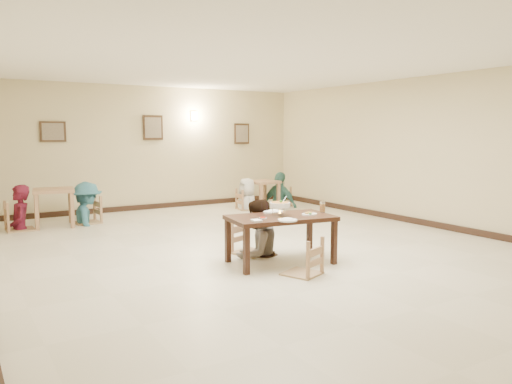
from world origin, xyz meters
TOP-DOWN VIEW (x-y plane):
  - floor at (0.00, 0.00)m, footprint 10.00×10.00m
  - ceiling at (0.00, 0.00)m, footprint 10.00×10.00m
  - wall_back at (0.00, 5.00)m, footprint 10.00×0.00m
  - wall_right at (4.00, 0.00)m, footprint 0.00×10.00m
  - baseboard_back at (0.00, 4.97)m, footprint 8.00×0.06m
  - baseboard_right at (3.97, 0.00)m, footprint 0.06×10.00m
  - picture_a at (-2.20, 4.96)m, footprint 0.55×0.04m
  - picture_b at (0.10, 4.96)m, footprint 0.50×0.04m
  - picture_c at (2.60, 4.96)m, footprint 0.45×0.04m
  - wall_sconce at (1.20, 4.96)m, footprint 0.16×0.05m
  - main_table at (-0.18, -0.98)m, footprint 1.58×1.03m
  - chair_far at (-0.25, -0.26)m, footprint 0.48×0.48m
  - chair_near at (-0.27, -1.62)m, footprint 0.44×0.44m
  - main_diner at (-0.21, -0.38)m, footprint 0.99×0.87m
  - curry_warmer at (-0.18, -0.95)m, footprint 0.33×0.29m
  - rice_plate_far at (-0.12, -0.68)m, footprint 0.31×0.31m
  - rice_plate_near at (-0.34, -1.37)m, footprint 0.26×0.26m
  - fried_plate at (0.21, -1.14)m, footprint 0.24×0.24m
  - chili_dish at (-0.54, -1.06)m, footprint 0.11×0.11m
  - napkin_cutlery at (-0.73, -1.20)m, footprint 0.15×0.23m
  - drink_glass at (0.53, -1.04)m, footprint 0.08×0.08m
  - bg_table_left at (-2.45, 3.74)m, footprint 0.87×0.87m
  - bg_table_right at (2.50, 3.73)m, footprint 0.74×0.74m
  - bg_chair_ll at (-3.09, 3.68)m, footprint 0.50×0.50m
  - bg_chair_lr at (-1.80, 3.79)m, footprint 0.50×0.50m
  - bg_chair_rl at (1.99, 3.65)m, footprint 0.45×0.45m
  - bg_chair_rr at (3.01, 3.70)m, footprint 0.44×0.44m
  - bg_diner_a at (-3.09, 3.68)m, footprint 0.45×0.66m
  - bg_diner_b at (-1.80, 3.79)m, footprint 0.70×1.15m
  - bg_diner_c at (1.99, 3.65)m, footprint 0.54×0.78m
  - bg_diner_d at (3.01, 3.70)m, footprint 0.72×1.11m

SIDE VIEW (x-z plane):
  - floor at x=0.00m, z-range 0.00..0.00m
  - baseboard_back at x=0.00m, z-range 0.00..0.12m
  - baseboard_right at x=3.97m, z-range 0.00..0.12m
  - bg_chair_rr at x=3.01m, z-range 0.00..0.94m
  - chair_near at x=-0.27m, z-range 0.00..0.94m
  - bg_chair_rl at x=1.99m, z-range 0.00..0.95m
  - chair_far at x=-0.25m, z-range 0.00..1.02m
  - bg_chair_lr at x=-1.80m, z-range 0.00..1.06m
  - bg_chair_ll at x=-3.09m, z-range 0.00..1.06m
  - bg_table_right at x=2.50m, z-range 0.21..0.89m
  - main_table at x=-0.18m, z-range 0.27..0.96m
  - bg_table_left at x=-2.45m, z-range 0.24..1.01m
  - chili_dish at x=-0.54m, z-range 0.69..0.71m
  - rice_plate_near at x=-0.34m, z-range 0.67..0.73m
  - napkin_cutlery at x=-0.73m, z-range 0.69..0.72m
  - rice_plate_far at x=-0.12m, z-range 0.67..0.74m
  - fried_plate at x=0.21m, z-range 0.68..0.73m
  - drink_glass at x=0.53m, z-range 0.69..0.85m
  - bg_diner_c at x=1.99m, z-range 0.00..1.55m
  - curry_warmer at x=-0.18m, z-range 0.71..0.98m
  - main_diner at x=-0.21m, z-range 0.00..1.72m
  - bg_diner_b at x=-1.80m, z-range 0.00..1.73m
  - bg_diner_d at x=3.01m, z-range 0.00..1.76m
  - bg_diner_a at x=-3.09m, z-range 0.00..1.76m
  - wall_back at x=0.00m, z-range -3.50..6.50m
  - wall_right at x=4.00m, z-range -3.50..6.50m
  - picture_c at x=2.60m, z-range 1.57..2.12m
  - picture_a at x=-2.20m, z-range 1.67..2.12m
  - picture_b at x=0.10m, z-range 1.70..2.30m
  - wall_sconce at x=1.20m, z-range 2.19..2.41m
  - ceiling at x=0.00m, z-range 3.00..3.00m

